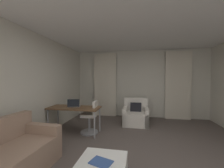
# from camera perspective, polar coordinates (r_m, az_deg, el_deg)

# --- Properties ---
(ground_plane) EXTENTS (12.00, 12.00, 0.00)m
(ground_plane) POSITION_cam_1_polar(r_m,az_deg,el_deg) (2.96, 12.10, -28.12)
(ground_plane) COLOR #564C47
(wall_window) EXTENTS (5.12, 0.06, 2.60)m
(wall_window) POSITION_cam_1_polar(r_m,az_deg,el_deg) (5.59, 11.33, 0.13)
(wall_window) COLOR beige
(wall_window) RESTS_ON ground
(wall_left) EXTENTS (0.06, 6.12, 2.60)m
(wall_left) POSITION_cam_1_polar(r_m,az_deg,el_deg) (3.54, -33.22, -1.27)
(wall_left) COLOR beige
(wall_left) RESTS_ON ground
(ceiling) EXTENTS (5.12, 6.12, 0.06)m
(ceiling) POSITION_cam_1_polar(r_m,az_deg,el_deg) (2.80, 12.55, 26.12)
(ceiling) COLOR white
(ceiling) RESTS_ON wall_left
(curtain_left_panel) EXTENTS (0.90, 0.06, 2.50)m
(curtain_left_panel) POSITION_cam_1_polar(r_m,az_deg,el_deg) (5.61, -2.83, -0.33)
(curtain_left_panel) COLOR beige
(curtain_left_panel) RESTS_ON ground
(curtain_right_panel) EXTENTS (0.90, 0.06, 2.50)m
(curtain_right_panel) POSITION_cam_1_polar(r_m,az_deg,el_deg) (5.65, 25.42, -0.52)
(curtain_right_panel) COLOR beige
(curtain_right_panel) RESTS_ON ground
(armchair) EXTENTS (0.80, 0.76, 0.83)m
(armchair) POSITION_cam_1_polar(r_m,az_deg,el_deg) (4.76, 9.66, -12.65)
(armchair) COLOR silver
(armchair) RESTS_ON ground
(desk) EXTENTS (1.39, 0.58, 0.72)m
(desk) POSITION_cam_1_polar(r_m,az_deg,el_deg) (4.00, -15.11, -9.95)
(desk) COLOR brown
(desk) RESTS_ON ground
(desk_chair) EXTENTS (0.48, 0.48, 0.88)m
(desk_chair) POSITION_cam_1_polar(r_m,az_deg,el_deg) (3.98, -8.73, -13.89)
(desk_chair) COLOR gray
(desk_chair) RESTS_ON ground
(laptop) EXTENTS (0.37, 0.32, 0.22)m
(laptop) POSITION_cam_1_polar(r_m,az_deg,el_deg) (4.00, -15.31, -8.37)
(laptop) COLOR #ADADB2
(laptop) RESTS_ON desk
(magazine_open) EXTENTS (0.33, 0.28, 0.01)m
(magazine_open) POSITION_cam_1_polar(r_m,az_deg,el_deg) (2.06, -4.52, -29.30)
(magazine_open) COLOR #335193
(magazine_open) RESTS_ON coffee_table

